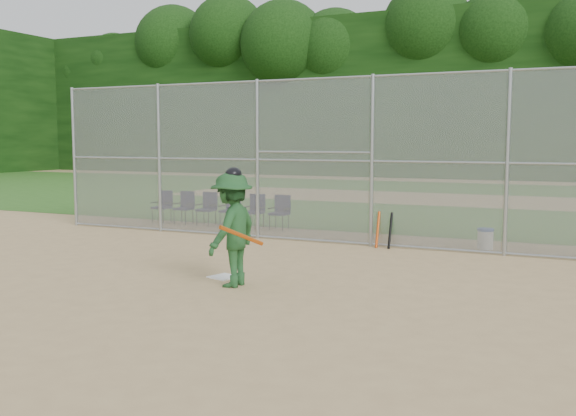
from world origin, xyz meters
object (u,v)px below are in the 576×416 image
at_px(home_plate, 224,277).
at_px(chair_0, 162,207).
at_px(water_cooler, 485,239).
at_px(batter_at_plate, 232,229).

bearing_deg(home_plate, chair_0, 133.38).
bearing_deg(water_cooler, home_plate, -126.92).
bearing_deg(water_cooler, batter_at_plate, -120.88).
bearing_deg(water_cooler, chair_0, 174.65).
bearing_deg(chair_0, home_plate, -46.62).
distance_m(batter_at_plate, water_cooler, 6.68).
bearing_deg(chair_0, batter_at_plate, -46.67).
xyz_separation_m(home_plate, water_cooler, (3.89, 5.18, 0.23)).
height_order(water_cooler, chair_0, chair_0).
xyz_separation_m(home_plate, chair_0, (-5.75, 6.08, 0.47)).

